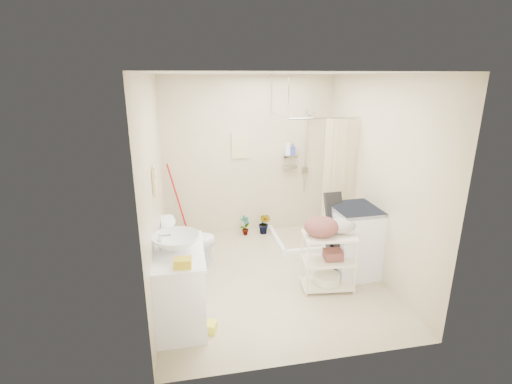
# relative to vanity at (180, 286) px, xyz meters

# --- Properties ---
(floor) EXTENTS (3.20, 3.20, 0.00)m
(floor) POSITION_rel_vanity_xyz_m (1.16, 0.73, -0.42)
(floor) COLOR beige
(floor) RESTS_ON ground
(ceiling) EXTENTS (2.80, 3.20, 0.04)m
(ceiling) POSITION_rel_vanity_xyz_m (1.16, 0.73, 2.18)
(ceiling) COLOR silver
(ceiling) RESTS_ON ground
(wall_back) EXTENTS (2.80, 0.04, 2.60)m
(wall_back) POSITION_rel_vanity_xyz_m (1.16, 2.33, 0.88)
(wall_back) COLOR beige
(wall_back) RESTS_ON ground
(wall_front) EXTENTS (2.80, 0.04, 2.60)m
(wall_front) POSITION_rel_vanity_xyz_m (1.16, -0.87, 0.88)
(wall_front) COLOR beige
(wall_front) RESTS_ON ground
(wall_left) EXTENTS (0.04, 3.20, 2.60)m
(wall_left) POSITION_rel_vanity_xyz_m (-0.24, 0.73, 0.88)
(wall_left) COLOR beige
(wall_left) RESTS_ON ground
(wall_right) EXTENTS (0.04, 3.20, 2.60)m
(wall_right) POSITION_rel_vanity_xyz_m (2.56, 0.73, 0.88)
(wall_right) COLOR beige
(wall_right) RESTS_ON ground
(vanity) EXTENTS (0.54, 0.96, 0.84)m
(vanity) POSITION_rel_vanity_xyz_m (0.00, 0.00, 0.00)
(vanity) COLOR white
(vanity) RESTS_ON ground
(sink) EXTENTS (0.54, 0.54, 0.17)m
(sink) POSITION_rel_vanity_xyz_m (-0.01, 0.01, 0.51)
(sink) COLOR silver
(sink) RESTS_ON vanity
(counter_basket) EXTENTS (0.17, 0.14, 0.09)m
(counter_basket) POSITION_rel_vanity_xyz_m (0.06, -0.37, 0.47)
(counter_basket) COLOR gold
(counter_basket) RESTS_ON vanity
(floor_basket) EXTENTS (0.32, 0.28, 0.14)m
(floor_basket) POSITION_rel_vanity_xyz_m (0.26, -0.24, -0.35)
(floor_basket) COLOR yellow
(floor_basket) RESTS_ON ground
(toilet) EXTENTS (0.74, 0.45, 0.74)m
(toilet) POSITION_rel_vanity_xyz_m (0.12, 1.22, -0.05)
(toilet) COLOR white
(toilet) RESTS_ON ground
(mop) EXTENTS (0.16, 0.16, 1.28)m
(mop) POSITION_rel_vanity_xyz_m (-0.06, 2.22, 0.22)
(mop) COLOR #BF090C
(mop) RESTS_ON ground
(potted_plant_a) EXTENTS (0.22, 0.21, 0.35)m
(potted_plant_a) POSITION_rel_vanity_xyz_m (1.05, 2.13, -0.25)
(potted_plant_a) COLOR brown
(potted_plant_a) RESTS_ON ground
(potted_plant_b) EXTENTS (0.26, 0.26, 0.37)m
(potted_plant_b) POSITION_rel_vanity_xyz_m (1.38, 2.12, -0.23)
(potted_plant_b) COLOR #974A1F
(potted_plant_b) RESTS_ON ground
(hanging_towel) EXTENTS (0.28, 0.03, 0.42)m
(hanging_towel) POSITION_rel_vanity_xyz_m (1.01, 2.31, 1.08)
(hanging_towel) COLOR beige
(hanging_towel) RESTS_ON wall_back
(towel_ring) EXTENTS (0.04, 0.22, 0.34)m
(towel_ring) POSITION_rel_vanity_xyz_m (-0.22, 0.53, 1.05)
(towel_ring) COLOR #D4BF7A
(towel_ring) RESTS_ON wall_left
(tp_holder) EXTENTS (0.08, 0.12, 0.14)m
(tp_holder) POSITION_rel_vanity_xyz_m (-0.20, 0.78, 0.30)
(tp_holder) COLOR white
(tp_holder) RESTS_ON wall_left
(shower) EXTENTS (1.10, 1.10, 2.10)m
(shower) POSITION_rel_vanity_xyz_m (2.01, 1.78, 0.63)
(shower) COLOR white
(shower) RESTS_ON ground
(shampoo_bottle_a) EXTENTS (0.11, 0.11, 0.26)m
(shampoo_bottle_a) POSITION_rel_vanity_xyz_m (1.80, 2.24, 1.03)
(shampoo_bottle_a) COLOR white
(shampoo_bottle_a) RESTS_ON shower
(shampoo_bottle_b) EXTENTS (0.11, 0.11, 0.19)m
(shampoo_bottle_b) POSITION_rel_vanity_xyz_m (1.87, 2.23, 0.99)
(shampoo_bottle_b) COLOR #314295
(shampoo_bottle_b) RESTS_ON shower
(washing_machine) EXTENTS (0.66, 0.68, 0.93)m
(washing_machine) POSITION_rel_vanity_xyz_m (2.30, 0.64, 0.05)
(washing_machine) COLOR white
(washing_machine) RESTS_ON ground
(laundry_rack) EXTENTS (0.67, 0.44, 0.87)m
(laundry_rack) POSITION_rel_vanity_xyz_m (1.80, 0.32, 0.02)
(laundry_rack) COLOR #F4EACF
(laundry_rack) RESTS_ON ground
(ironing_board) EXTENTS (0.33, 0.23, 1.15)m
(ironing_board) POSITION_rel_vanity_xyz_m (2.04, 0.67, 0.15)
(ironing_board) COLOR black
(ironing_board) RESTS_ON ground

